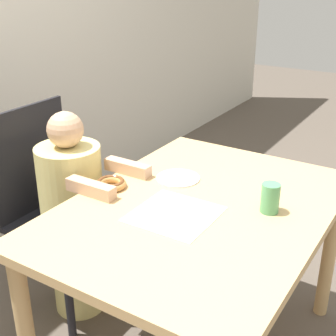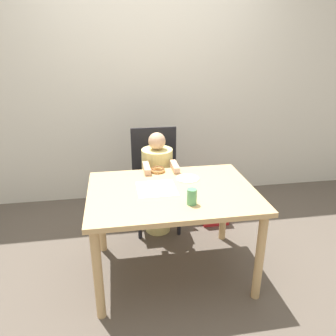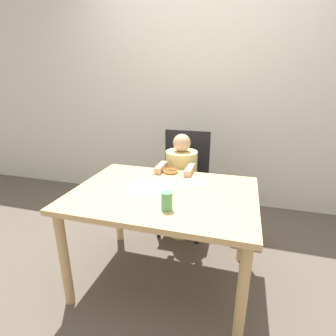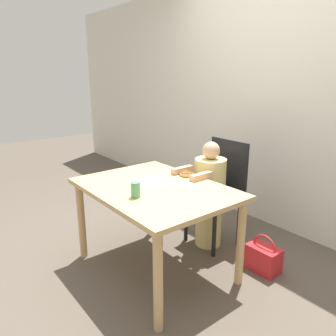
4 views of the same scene
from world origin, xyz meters
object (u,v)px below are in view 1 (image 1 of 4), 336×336
at_px(cup, 270,198).
at_px(handbag, 142,230).
at_px(donut, 111,183).
at_px(child_figure, 74,219).
at_px(chair, 54,208).

bearing_deg(cup, handbag, 62.65).
height_order(donut, cup, cup).
relative_size(donut, handbag, 0.39).
xyz_separation_m(child_figure, donut, (-0.03, -0.25, 0.25)).
relative_size(child_figure, handbag, 3.12).
distance_m(donut, cup, 0.61).
xyz_separation_m(donut, handbag, (0.60, 0.29, -0.61)).
xyz_separation_m(handbag, cup, (-0.46, -0.89, 0.65)).
xyz_separation_m(donut, cup, (0.14, -0.59, 0.04)).
bearing_deg(child_figure, donut, -96.92).
bearing_deg(child_figure, cup, -82.28).
xyz_separation_m(chair, child_figure, (0.00, -0.12, -0.02)).
xyz_separation_m(chair, cup, (0.11, -0.96, 0.26)).
height_order(chair, donut, chair).
distance_m(donut, handbag, 0.91).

